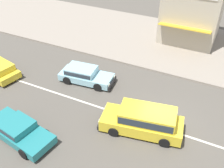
{
  "coord_description": "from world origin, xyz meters",
  "views": [
    {
      "loc": [
        2.25,
        -11.01,
        11.13
      ],
      "look_at": [
        -3.94,
        1.64,
        0.8
      ],
      "focal_mm": 42.0,
      "sensor_mm": 36.0,
      "label": 1
    }
  ],
  "objects": [
    {
      "name": "kerb_strip",
      "position": [
        0.0,
        10.47,
        0.07
      ],
      "size": [
        68.0,
        10.0,
        0.15
      ],
      "primitive_type": "cube",
      "color": "gray",
      "rests_on": "ground"
    },
    {
      "name": "minivan_yellow_2",
      "position": [
        -0.81,
        -0.68,
        0.84
      ],
      "size": [
        4.91,
        2.53,
        1.56
      ],
      "color": "yellow",
      "rests_on": "ground"
    },
    {
      "name": "ground_plane",
      "position": [
        0.0,
        0.0,
        0.0
      ],
      "size": [
        160.0,
        160.0,
        0.0
      ],
      "primitive_type": "plane",
      "color": "#544F47"
    },
    {
      "name": "shopfront_corner_warung",
      "position": [
        -1.2,
        12.15,
        2.76
      ],
      "size": [
        4.85,
        5.41,
        5.2
      ],
      "color": "#B2A893",
      "rests_on": "kerb_strip"
    },
    {
      "name": "hatchback_pale_blue_0",
      "position": [
        -6.36,
        2.1,
        0.59
      ],
      "size": [
        4.07,
        2.02,
        1.1
      ],
      "color": "#93C6D6",
      "rests_on": "ground"
    },
    {
      "name": "lane_centre_stripe",
      "position": [
        0.0,
        0.0,
        0.0
      ],
      "size": [
        50.4,
        0.14,
        0.01
      ],
      "primitive_type": "cube",
      "color": "silver",
      "rests_on": "ground"
    },
    {
      "name": "sedan_teal_4",
      "position": [
        -6.85,
        -4.17,
        0.53
      ],
      "size": [
        4.49,
        2.32,
        1.06
      ],
      "color": "teal",
      "rests_on": "ground"
    }
  ]
}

